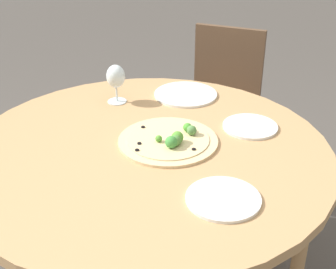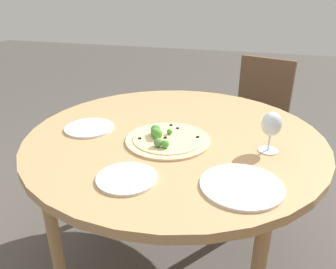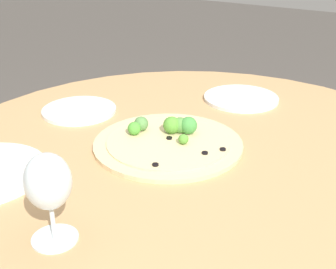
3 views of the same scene
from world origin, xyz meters
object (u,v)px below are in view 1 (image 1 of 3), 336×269
Objects in this scene: pizza at (170,140)px; plate_side at (223,199)px; chair at (220,101)px; wine_glass at (116,77)px; plate_near at (250,126)px; plate_far at (186,94)px.

pizza reaches higher than plate_side.
chair is at bearing -46.76° from pizza.
wine_glass is at bearing -111.71° from chair.
plate_near is 0.76× the size of plate_far.
plate_side is (-1.00, 0.70, 0.24)m from chair.
wine_glass reaches higher than pizza.
plate_far is 1.23× the size of plate_side.
plate_far is at bearing -38.71° from pizza.
plate_side is (-0.37, 0.03, -0.01)m from pizza.
plate_side is at bearing -74.19° from chair.
plate_far is at bearing 8.73° from plate_near.
pizza reaches higher than plate_far.
pizza is 2.19× the size of wine_glass.
chair is 0.80m from wine_glass.
wine_glass is 0.60× the size of plate_far.
pizza reaches higher than plate_near.
plate_side is (-0.78, 0.01, -0.10)m from wine_glass.
pizza is at bearing 81.48° from plate_near.
wine_glass reaches higher than chair.
plate_side is (-0.70, 0.29, 0.00)m from plate_far.
wine_glass is at bearing 3.27° from pizza.
pizza is (-0.63, 0.67, 0.24)m from chair.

